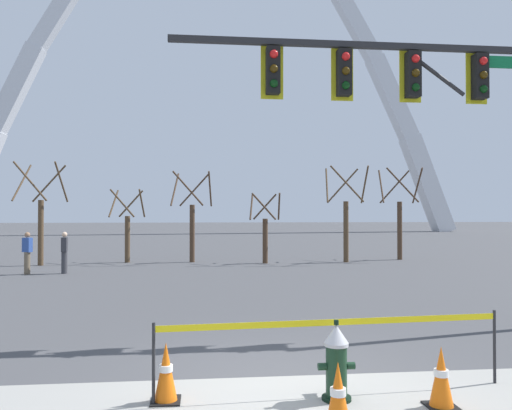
{
  "coord_description": "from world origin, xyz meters",
  "views": [
    {
      "loc": [
        -1.12,
        -7.08,
        2.31
      ],
      "look_at": [
        0.16,
        5.0,
        2.5
      ],
      "focal_mm": 36.04,
      "sensor_mm": 36.0,
      "label": 1
    }
  ],
  "objects_px": {
    "fire_hydrant": "(336,362)",
    "traffic_cone_by_hydrant": "(166,373)",
    "monument_arch": "(211,75)",
    "traffic_signal_gantry": "(433,108)",
    "traffic_cone_curb_edge": "(338,397)",
    "pedestrian_standing_center": "(64,252)",
    "traffic_cone_mid_sidewalk": "(441,378)",
    "pedestrian_walking_left": "(27,253)"
  },
  "relations": [
    {
      "from": "traffic_signal_gantry",
      "to": "monument_arch",
      "type": "distance_m",
      "value": 54.19
    },
    {
      "from": "traffic_cone_mid_sidewalk",
      "to": "traffic_signal_gantry",
      "type": "bearing_deg",
      "value": 65.74
    },
    {
      "from": "traffic_cone_curb_edge",
      "to": "traffic_signal_gantry",
      "type": "distance_m",
      "value": 6.74
    },
    {
      "from": "traffic_cone_curb_edge",
      "to": "pedestrian_walking_left",
      "type": "distance_m",
      "value": 16.84
    },
    {
      "from": "fire_hydrant",
      "to": "traffic_cone_mid_sidewalk",
      "type": "xyz_separation_m",
      "value": [
        1.17,
        -0.38,
        -0.11
      ]
    },
    {
      "from": "fire_hydrant",
      "to": "traffic_cone_curb_edge",
      "type": "xyz_separation_m",
      "value": [
        -0.21,
        -0.88,
        -0.11
      ]
    },
    {
      "from": "traffic_cone_curb_edge",
      "to": "pedestrian_walking_left",
      "type": "relative_size",
      "value": 0.46
    },
    {
      "from": "traffic_cone_by_hydrant",
      "to": "pedestrian_walking_left",
      "type": "bearing_deg",
      "value": 113.88
    },
    {
      "from": "fire_hydrant",
      "to": "traffic_signal_gantry",
      "type": "xyz_separation_m",
      "value": [
        2.93,
        3.51,
        3.94
      ]
    },
    {
      "from": "fire_hydrant",
      "to": "pedestrian_standing_center",
      "type": "relative_size",
      "value": 0.62
    },
    {
      "from": "traffic_cone_curb_edge",
      "to": "monument_arch",
      "type": "relative_size",
      "value": 0.01
    },
    {
      "from": "traffic_signal_gantry",
      "to": "pedestrian_walking_left",
      "type": "height_order",
      "value": "traffic_signal_gantry"
    },
    {
      "from": "traffic_signal_gantry",
      "to": "traffic_cone_mid_sidewalk",
      "type": "bearing_deg",
      "value": -114.26
    },
    {
      "from": "fire_hydrant",
      "to": "traffic_signal_gantry",
      "type": "distance_m",
      "value": 6.03
    },
    {
      "from": "traffic_cone_curb_edge",
      "to": "fire_hydrant",
      "type": "bearing_deg",
      "value": 76.25
    },
    {
      "from": "fire_hydrant",
      "to": "traffic_cone_by_hydrant",
      "type": "distance_m",
      "value": 2.09
    },
    {
      "from": "traffic_cone_mid_sidewalk",
      "to": "pedestrian_walking_left",
      "type": "distance_m",
      "value": 17.12
    },
    {
      "from": "traffic_signal_gantry",
      "to": "traffic_cone_by_hydrant",
      "type": "bearing_deg",
      "value": -146.16
    },
    {
      "from": "fire_hydrant",
      "to": "monument_arch",
      "type": "height_order",
      "value": "monument_arch"
    },
    {
      "from": "fire_hydrant",
      "to": "pedestrian_standing_center",
      "type": "height_order",
      "value": "pedestrian_standing_center"
    },
    {
      "from": "traffic_cone_curb_edge",
      "to": "pedestrian_standing_center",
      "type": "xyz_separation_m",
      "value": [
        -6.65,
        14.93,
        0.46
      ]
    },
    {
      "from": "traffic_cone_by_hydrant",
      "to": "traffic_cone_mid_sidewalk",
      "type": "bearing_deg",
      "value": -9.26
    },
    {
      "from": "traffic_cone_by_hydrant",
      "to": "traffic_cone_mid_sidewalk",
      "type": "height_order",
      "value": "same"
    },
    {
      "from": "traffic_cone_by_hydrant",
      "to": "traffic_cone_curb_edge",
      "type": "height_order",
      "value": "same"
    },
    {
      "from": "pedestrian_walking_left",
      "to": "pedestrian_standing_center",
      "type": "distance_m",
      "value": 1.33
    },
    {
      "from": "monument_arch",
      "to": "traffic_signal_gantry",
      "type": "bearing_deg",
      "value": -86.2
    },
    {
      "from": "pedestrian_standing_center",
      "to": "fire_hydrant",
      "type": "bearing_deg",
      "value": -63.97
    },
    {
      "from": "fire_hydrant",
      "to": "traffic_signal_gantry",
      "type": "height_order",
      "value": "traffic_signal_gantry"
    },
    {
      "from": "fire_hydrant",
      "to": "traffic_cone_by_hydrant",
      "type": "height_order",
      "value": "fire_hydrant"
    },
    {
      "from": "traffic_cone_curb_edge",
      "to": "pedestrian_standing_center",
      "type": "relative_size",
      "value": 0.46
    },
    {
      "from": "pedestrian_standing_center",
      "to": "traffic_cone_curb_edge",
      "type": "bearing_deg",
      "value": -65.99
    },
    {
      "from": "pedestrian_walking_left",
      "to": "pedestrian_standing_center",
      "type": "height_order",
      "value": "same"
    },
    {
      "from": "traffic_signal_gantry",
      "to": "traffic_cone_curb_edge",
      "type": "bearing_deg",
      "value": -125.57
    },
    {
      "from": "traffic_cone_curb_edge",
      "to": "pedestrian_standing_center",
      "type": "distance_m",
      "value": 16.36
    },
    {
      "from": "traffic_cone_curb_edge",
      "to": "traffic_signal_gantry",
      "type": "height_order",
      "value": "traffic_signal_gantry"
    },
    {
      "from": "traffic_cone_curb_edge",
      "to": "pedestrian_standing_center",
      "type": "bearing_deg",
      "value": 114.01
    },
    {
      "from": "traffic_signal_gantry",
      "to": "monument_arch",
      "type": "relative_size",
      "value": 0.13
    },
    {
      "from": "traffic_cone_mid_sidewalk",
      "to": "traffic_cone_curb_edge",
      "type": "xyz_separation_m",
      "value": [
        -1.39,
        -0.5,
        0.0
      ]
    },
    {
      "from": "fire_hydrant",
      "to": "traffic_signal_gantry",
      "type": "bearing_deg",
      "value": 50.23
    },
    {
      "from": "pedestrian_standing_center",
      "to": "traffic_cone_by_hydrant",
      "type": "bearing_deg",
      "value": -71.03
    },
    {
      "from": "pedestrian_walking_left",
      "to": "pedestrian_standing_center",
      "type": "bearing_deg",
      "value": 4.89
    },
    {
      "from": "traffic_cone_by_hydrant",
      "to": "traffic_cone_curb_edge",
      "type": "distance_m",
      "value": 2.14
    }
  ]
}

